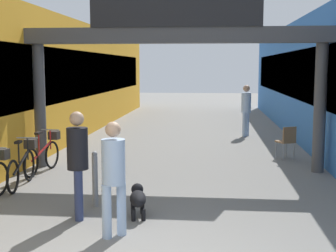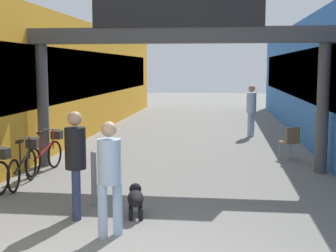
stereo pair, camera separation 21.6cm
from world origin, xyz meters
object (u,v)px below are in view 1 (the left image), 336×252
object	(u,v)px
pedestrian_carrying_crate	(246,107)
bicycle_black_third	(23,165)
bollard_post_metal	(95,178)
cafe_chair_wood_nearer	(287,140)
pedestrian_with_dog	(114,172)
pedestrian_companion	(78,158)
bicycle_red_farthest	(44,154)
dog_on_leash	(138,198)

from	to	relation	value
pedestrian_carrying_crate	bicycle_black_third	bearing A→B (deg)	-124.10
bollard_post_metal	cafe_chair_wood_nearer	xyz separation A→B (m)	(4.03, 4.63, 0.04)
pedestrian_carrying_crate	cafe_chair_wood_nearer	xyz separation A→B (m)	(0.80, -4.18, -0.51)
pedestrian_with_dog	bollard_post_metal	xyz separation A→B (m)	(-0.64, 1.43, -0.46)
pedestrian_companion	cafe_chair_wood_nearer	distance (m)	6.74
pedestrian_companion	bicycle_black_third	xyz separation A→B (m)	(-1.75, 1.96, -0.57)
bicycle_red_farthest	pedestrian_with_dog	bearing A→B (deg)	-57.83
pedestrian_companion	dog_on_leash	size ratio (longest dim) A/B	2.47
pedestrian_carrying_crate	pedestrian_with_dog	bearing A→B (deg)	-104.21
pedestrian_with_dog	bicycle_red_farthest	world-z (taller)	pedestrian_with_dog
pedestrian_carrying_crate	dog_on_leash	xyz separation A→B (m)	(-2.40, -9.28, -0.74)
pedestrian_companion	bicycle_black_third	size ratio (longest dim) A/B	1.04
cafe_chair_wood_nearer	pedestrian_companion	bearing A→B (deg)	-128.03
pedestrian_companion	bollard_post_metal	world-z (taller)	pedestrian_companion
bicycle_red_farthest	pedestrian_companion	bearing A→B (deg)	-61.37
bicycle_black_third	dog_on_leash	bearing A→B (deg)	-33.32
pedestrian_carrying_crate	dog_on_leash	distance (m)	9.62
pedestrian_carrying_crate	bicycle_red_farthest	xyz separation A→B (m)	(-5.11, -6.23, -0.62)
bollard_post_metal	cafe_chair_wood_nearer	distance (m)	6.14
pedestrian_with_dog	pedestrian_companion	bearing A→B (deg)	134.51
pedestrian_carrying_crate	bollard_post_metal	xyz separation A→B (m)	(-3.23, -8.81, -0.55)
pedestrian_companion	bicycle_black_third	bearing A→B (deg)	131.77
pedestrian_with_dog	bollard_post_metal	bearing A→B (deg)	114.24
bicycle_black_third	bicycle_red_farthest	world-z (taller)	same
pedestrian_with_dog	pedestrian_carrying_crate	size ratio (longest dim) A/B	0.93
bicycle_black_third	cafe_chair_wood_nearer	xyz separation A→B (m)	(5.89, 3.34, 0.10)
pedestrian_carrying_crate	bicycle_red_farthest	distance (m)	8.08
pedestrian_companion	pedestrian_carrying_crate	xyz separation A→B (m)	(3.34, 9.47, 0.05)
dog_on_leash	pedestrian_with_dog	bearing A→B (deg)	-101.55
bollard_post_metal	bicycle_black_third	bearing A→B (deg)	145.16
dog_on_leash	bicycle_black_third	bearing A→B (deg)	146.68
pedestrian_with_dog	bicycle_red_farthest	xyz separation A→B (m)	(-2.52, 4.01, -0.53)
pedestrian_companion	bicycle_black_third	distance (m)	2.68
pedestrian_companion	bicycle_red_farthest	bearing A→B (deg)	118.63
pedestrian_companion	pedestrian_with_dog	bearing A→B (deg)	-45.49
pedestrian_with_dog	pedestrian_companion	xyz separation A→B (m)	(-0.75, 0.76, 0.04)
bollard_post_metal	bicycle_red_farthest	bearing A→B (deg)	126.05
pedestrian_with_dog	pedestrian_companion	world-z (taller)	pedestrian_companion
bicycle_red_farthest	bollard_post_metal	xyz separation A→B (m)	(1.88, -2.58, 0.07)
dog_on_leash	bicycle_black_third	size ratio (longest dim) A/B	0.42
pedestrian_with_dog	bollard_post_metal	distance (m)	1.63
bicycle_black_third	cafe_chair_wood_nearer	bearing A→B (deg)	29.55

